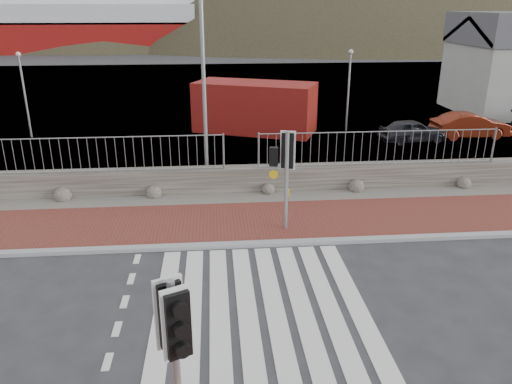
{
  "coord_description": "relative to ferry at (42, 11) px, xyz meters",
  "views": [
    {
      "loc": [
        -0.9,
        -9.24,
        6.22
      ],
      "look_at": [
        0.15,
        3.0,
        1.58
      ],
      "focal_mm": 35.0,
      "sensor_mm": 36.0,
      "label": 1
    }
  ],
  "objects": [
    {
      "name": "sidewalk_far",
      "position": [
        24.65,
        -63.4,
        -5.32
      ],
      "size": [
        40.0,
        3.0,
        0.08
      ],
      "primitive_type": "cube",
      "color": "maroon",
      "rests_on": "ground"
    },
    {
      "name": "shipping_container",
      "position": [
        25.87,
        -51.74,
        -4.11
      ],
      "size": [
        6.53,
        4.64,
        2.51
      ],
      "primitive_type": "cube",
      "rotation": [
        0.0,
        0.0,
        -0.39
      ],
      "color": "maroon",
      "rests_on": "ground"
    },
    {
      "name": "car_a",
      "position": [
        33.23,
        -54.5,
        -4.82
      ],
      "size": [
        3.32,
        1.67,
        1.08
      ],
      "primitive_type": "imported",
      "rotation": [
        0.0,
        0.0,
        1.7
      ],
      "color": "black",
      "rests_on": "ground"
    },
    {
      "name": "zebra_crossing",
      "position": [
        24.65,
        -67.9,
        -5.36
      ],
      "size": [
        4.62,
        5.6,
        0.01
      ],
      "color": "silver",
      "rests_on": "ground"
    },
    {
      "name": "quay",
      "position": [
        24.65,
        -40.0,
        -5.36
      ],
      "size": [
        120.0,
        40.0,
        0.5
      ],
      "primitive_type": "cube",
      "color": "#4C4C4F",
      "rests_on": "ground"
    },
    {
      "name": "kerb_far",
      "position": [
        24.65,
        -64.9,
        -5.31
      ],
      "size": [
        40.0,
        0.25,
        0.12
      ],
      "primitive_type": "cube",
      "color": "gray",
      "rests_on": "ground"
    },
    {
      "name": "hills_backdrop",
      "position": [
        31.4,
        20.0,
        -28.42
      ],
      "size": [
        254.0,
        90.0,
        100.0
      ],
      "color": "#2B2E1B",
      "rests_on": "ground"
    },
    {
      "name": "stone_wall",
      "position": [
        24.65,
        -60.6,
        -4.91
      ],
      "size": [
        40.0,
        0.6,
        0.9
      ],
      "primitive_type": "cube",
      "color": "#453F38",
      "rests_on": "ground"
    },
    {
      "name": "water",
      "position": [
        24.65,
        -5.0,
        -5.36
      ],
      "size": [
        220.0,
        50.0,
        0.05
      ],
      "primitive_type": "cube",
      "color": "#3F4C54",
      "rests_on": "ground"
    },
    {
      "name": "streetlight",
      "position": [
        23.59,
        -59.78,
        -0.82
      ],
      "size": [
        1.71,
        0.44,
        8.07
      ],
      "rotation": [
        0.0,
        0.0,
        0.16
      ],
      "color": "gray",
      "rests_on": "ground"
    },
    {
      "name": "railing",
      "position": [
        24.65,
        -60.75,
        -3.54
      ],
      "size": [
        18.07,
        0.07,
        1.22
      ],
      "color": "gray",
      "rests_on": "stone_wall"
    },
    {
      "name": "car_b",
      "position": [
        36.35,
        -53.98,
        -4.74
      ],
      "size": [
        3.78,
        1.41,
        1.23
      ],
      "primitive_type": "imported",
      "rotation": [
        0.0,
        0.0,
        1.6
      ],
      "color": "#5F1B0D",
      "rests_on": "ground"
    },
    {
      "name": "ferry",
      "position": [
        0.0,
        0.0,
        0.0
      ],
      "size": [
        50.0,
        16.0,
        20.0
      ],
      "color": "maroon",
      "rests_on": "ground"
    },
    {
      "name": "gravel_strip",
      "position": [
        24.65,
        -61.4,
        -5.33
      ],
      "size": [
        40.0,
        1.5,
        0.06
      ],
      "primitive_type": "cube",
      "color": "#59544C",
      "rests_on": "ground"
    },
    {
      "name": "traffic_signal_far",
      "position": [
        25.71,
        -63.95,
        -3.21
      ],
      "size": [
        0.73,
        0.4,
        2.97
      ],
      "rotation": [
        0.0,
        0.0,
        2.85
      ],
      "color": "gray",
      "rests_on": "ground"
    },
    {
      "name": "traffic_signal_near",
      "position": [
        23.13,
        -71.46,
        -3.29
      ],
      "size": [
        0.48,
        0.4,
        2.88
      ],
      "rotation": [
        0.0,
        0.0,
        0.43
      ],
      "color": "gray",
      "rests_on": "ground"
    },
    {
      "name": "ground",
      "position": [
        24.65,
        -67.9,
        -5.36
      ],
      "size": [
        220.0,
        220.0,
        0.0
      ],
      "primitive_type": "plane",
      "color": "#28282B",
      "rests_on": "ground"
    }
  ]
}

